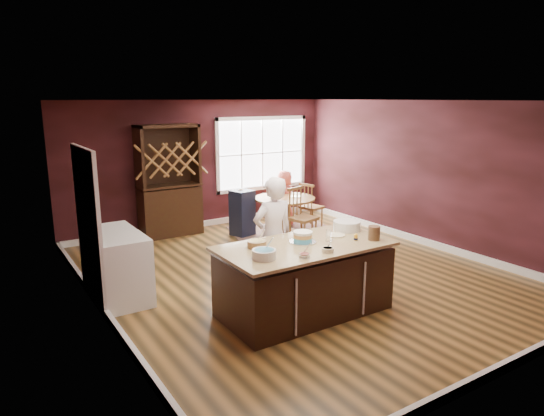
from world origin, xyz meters
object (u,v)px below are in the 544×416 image
at_px(washer, 124,272).
at_px(dryer, 111,259).
at_px(layer_cake, 303,237).
at_px(chair_south, 303,216).
at_px(baker, 273,237).
at_px(chair_east, 312,205).
at_px(hutch, 169,181).
at_px(toddler, 244,196).
at_px(seated_woman, 285,199).
at_px(kitchen_island, 304,280).
at_px(dining_table, 285,208).
at_px(high_chair, 242,212).
at_px(chair_north, 279,199).

xyz_separation_m(washer, dryer, (0.00, 0.64, -0.00)).
height_order(layer_cake, chair_south, chair_south).
bearing_deg(washer, baker, -21.96).
distance_m(baker, chair_east, 3.74).
relative_size(hutch, washer, 2.38).
relative_size(layer_cake, chair_east, 0.35).
xyz_separation_m(toddler, hutch, (-1.27, 0.79, 0.31)).
relative_size(seated_woman, dryer, 1.31).
xyz_separation_m(kitchen_island, toddler, (1.17, 3.63, 0.37)).
relative_size(kitchen_island, toddler, 8.50).
relative_size(kitchen_island, dryer, 2.36).
bearing_deg(kitchen_island, seated_woman, 59.17).
bearing_deg(chair_south, dining_table, 65.75).
bearing_deg(hutch, dining_table, -29.49).
height_order(baker, toddler, baker).
bearing_deg(dining_table, dryer, -163.16).
height_order(kitchen_island, high_chair, high_chair).
bearing_deg(layer_cake, chair_east, 50.98).
bearing_deg(washer, seated_woman, 28.46).
bearing_deg(chair_east, washer, 99.78).
bearing_deg(chair_north, hutch, -34.52).
distance_m(kitchen_island, hutch, 4.48).
bearing_deg(seated_woman, chair_east, 112.75).
relative_size(layer_cake, washer, 0.37).
bearing_deg(hutch, high_chair, -33.70).
xyz_separation_m(dining_table, hutch, (-2.02, 1.14, 0.58)).
bearing_deg(chair_north, toddler, -4.66).
bearing_deg(hutch, chair_south, -45.96).
distance_m(baker, chair_south, 2.53).
distance_m(layer_cake, seated_woman, 4.24).
relative_size(chair_east, washer, 1.06).
relative_size(seated_woman, high_chair, 1.27).
height_order(kitchen_island, hutch, hutch).
distance_m(dining_table, dryer, 3.99).
xyz_separation_m(layer_cake, high_chair, (1.07, 3.52, -0.51)).
height_order(chair_north, toddler, chair_north).
distance_m(dining_table, chair_south, 0.83).
height_order(baker, dryer, baker).
relative_size(chair_east, dryer, 1.06).
height_order(chair_south, chair_north, chair_south).
bearing_deg(layer_cake, baker, 94.88).
xyz_separation_m(toddler, dryer, (-3.07, -1.51, -0.34)).
bearing_deg(chair_east, layer_cake, 128.74).
bearing_deg(washer, dining_table, 25.19).
distance_m(high_chair, toddler, 0.33).
relative_size(baker, seated_woman, 1.38).
height_order(chair_east, seated_woman, seated_woman).
relative_size(baker, chair_north, 1.63).
distance_m(chair_east, dryer, 4.71).
distance_m(chair_south, seated_woman, 1.32).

